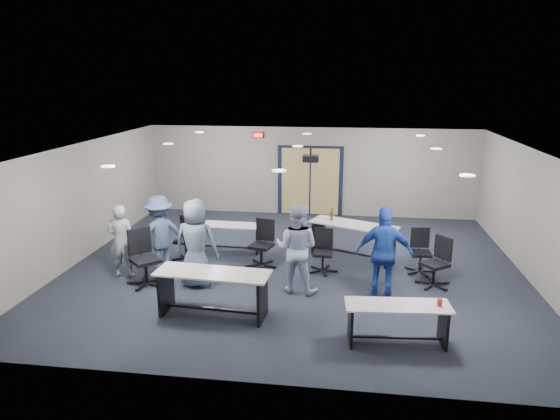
# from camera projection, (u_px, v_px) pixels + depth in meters

# --- Properties ---
(floor) EXTENTS (10.00, 10.00, 0.00)m
(floor) POSITION_uv_depth(u_px,v_px,m) (294.00, 266.00, 11.32)
(floor) COLOR black
(floor) RESTS_ON ground
(back_wall) EXTENTS (10.00, 0.04, 2.70)m
(back_wall) POSITION_uv_depth(u_px,v_px,m) (310.00, 172.00, 15.28)
(back_wall) COLOR gray
(back_wall) RESTS_ON floor
(front_wall) EXTENTS (10.00, 0.04, 2.70)m
(front_wall) POSITION_uv_depth(u_px,v_px,m) (259.00, 295.00, 6.67)
(front_wall) COLOR gray
(front_wall) RESTS_ON floor
(left_wall) EXTENTS (0.04, 9.00, 2.70)m
(left_wall) POSITION_uv_depth(u_px,v_px,m) (82.00, 202.00, 11.62)
(left_wall) COLOR gray
(left_wall) RESTS_ON floor
(right_wall) EXTENTS (0.04, 9.00, 2.70)m
(right_wall) POSITION_uv_depth(u_px,v_px,m) (535.00, 218.00, 10.32)
(right_wall) COLOR gray
(right_wall) RESTS_ON floor
(ceiling) EXTENTS (10.00, 9.00, 0.04)m
(ceiling) POSITION_uv_depth(u_px,v_px,m) (295.00, 148.00, 10.62)
(ceiling) COLOR silver
(ceiling) RESTS_ON back_wall
(double_door) EXTENTS (2.00, 0.07, 2.20)m
(double_door) POSITION_uv_depth(u_px,v_px,m) (310.00, 181.00, 15.32)
(double_door) COLOR black
(double_door) RESTS_ON back_wall
(exit_sign) EXTENTS (0.32, 0.07, 0.18)m
(exit_sign) POSITION_uv_depth(u_px,v_px,m) (258.00, 135.00, 15.15)
(exit_sign) COLOR black
(exit_sign) RESTS_ON back_wall
(ceiling_projector) EXTENTS (0.35, 0.32, 0.37)m
(ceiling_projector) POSITION_uv_depth(u_px,v_px,m) (311.00, 158.00, 11.13)
(ceiling_projector) COLOR black
(ceiling_projector) RESTS_ON ceiling
(ceiling_can_lights) EXTENTS (6.24, 5.74, 0.02)m
(ceiling_can_lights) POSITION_uv_depth(u_px,v_px,m) (296.00, 148.00, 10.87)
(ceiling_can_lights) COLOR white
(ceiling_can_lights) RESTS_ON ceiling
(table_front_left) EXTENTS (2.08, 0.82, 0.83)m
(table_front_left) POSITION_uv_depth(u_px,v_px,m) (213.00, 286.00, 8.89)
(table_front_left) COLOR silver
(table_front_left) RESTS_ON floor
(table_front_right) EXTENTS (1.71, 0.69, 0.79)m
(table_front_right) POSITION_uv_depth(u_px,v_px,m) (398.00, 317.00, 7.97)
(table_front_right) COLOR silver
(table_front_right) RESTS_ON floor
(table_back_left) EXTENTS (1.67, 0.59, 0.67)m
(table_back_left) POSITION_uv_depth(u_px,v_px,m) (229.00, 233.00, 12.25)
(table_back_left) COLOR silver
(table_back_left) RESTS_ON floor
(table_back_right) EXTENTS (2.16, 1.44, 1.14)m
(table_back_right) POSITION_uv_depth(u_px,v_px,m) (353.00, 234.00, 11.74)
(table_back_right) COLOR silver
(table_back_right) RESTS_ON floor
(chair_back_a) EXTENTS (0.69, 0.69, 1.01)m
(chair_back_a) POSITION_uv_depth(u_px,v_px,m) (186.00, 239.00, 11.64)
(chair_back_a) COLOR black
(chair_back_a) RESTS_ON floor
(chair_back_b) EXTENTS (0.83, 0.83, 1.07)m
(chair_back_b) POSITION_uv_depth(u_px,v_px,m) (261.00, 244.00, 11.19)
(chair_back_b) COLOR black
(chair_back_b) RESTS_ON floor
(chair_back_c) EXTENTS (0.62, 0.62, 0.95)m
(chair_back_c) POSITION_uv_depth(u_px,v_px,m) (323.00, 251.00, 10.89)
(chair_back_c) COLOR black
(chair_back_c) RESTS_ON floor
(chair_back_d) EXTENTS (0.64, 0.64, 0.97)m
(chair_back_d) POSITION_uv_depth(u_px,v_px,m) (421.00, 252.00, 10.85)
(chair_back_d) COLOR black
(chair_back_d) RESTS_ON floor
(chair_loose_left) EXTENTS (1.03, 1.03, 1.16)m
(chair_loose_left) POSITION_uv_depth(u_px,v_px,m) (145.00, 258.00, 10.20)
(chair_loose_left) COLOR black
(chair_loose_left) RESTS_ON floor
(chair_loose_right) EXTENTS (0.91, 0.91, 1.03)m
(chair_loose_right) POSITION_uv_depth(u_px,v_px,m) (435.00, 262.00, 10.14)
(chair_loose_right) COLOR black
(chair_loose_right) RESTS_ON floor
(person_gray) EXTENTS (0.64, 0.48, 1.60)m
(person_gray) POSITION_uv_depth(u_px,v_px,m) (122.00, 241.00, 10.56)
(person_gray) COLOR #99A4A7
(person_gray) RESTS_ON floor
(person_plaid) EXTENTS (0.92, 0.62, 1.83)m
(person_plaid) POSITION_uv_depth(u_px,v_px,m) (196.00, 243.00, 10.09)
(person_plaid) COLOR slate
(person_plaid) RESTS_ON floor
(person_lightblue) EXTENTS (1.00, 0.85, 1.81)m
(person_lightblue) POSITION_uv_depth(u_px,v_px,m) (297.00, 248.00, 9.82)
(person_lightblue) COLOR #A1AED6
(person_lightblue) RESTS_ON floor
(person_navy) EXTENTS (1.10, 0.51, 1.83)m
(person_navy) POSITION_uv_depth(u_px,v_px,m) (384.00, 253.00, 9.49)
(person_navy) COLOR #1A3B94
(person_navy) RESTS_ON floor
(person_back) EXTENTS (1.25, 1.24, 1.73)m
(person_back) POSITION_uv_depth(u_px,v_px,m) (160.00, 235.00, 10.79)
(person_back) COLOR #44527A
(person_back) RESTS_ON floor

